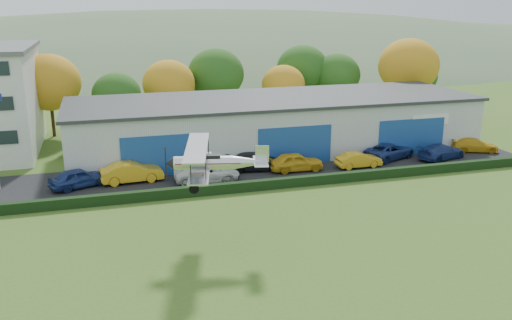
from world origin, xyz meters
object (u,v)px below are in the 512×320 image
object	(u,v)px
car_0	(79,178)
car_4	(296,162)
hangar	(275,123)
car_6	(390,151)
car_1	(132,172)
car_8	(475,145)
car_2	(207,173)
car_5	(359,160)
car_7	(441,152)
biplane	(212,161)
car_3	(256,161)

from	to	relation	value
car_0	car_4	xyz separation A→B (m)	(18.35, -0.61, 0.02)
hangar	car_6	world-z (taller)	hangar
car_1	car_6	xyz separation A→B (m)	(24.08, 0.37, -0.10)
car_6	car_8	xyz separation A→B (m)	(9.46, -0.05, -0.08)
car_2	car_0	bearing A→B (deg)	84.13
hangar	car_0	world-z (taller)	hangar
car_5	car_6	xyz separation A→B (m)	(4.14, 1.76, 0.05)
hangar	car_7	world-z (taller)	hangar
car_1	car_5	bearing A→B (deg)	-98.52
car_6	car_7	world-z (taller)	car_6
car_0	biplane	distance (m)	16.19
car_4	car_8	world-z (taller)	car_4
car_0	car_6	size ratio (longest dim) A/B	0.87
car_2	car_4	distance (m)	8.20
car_2	car_6	world-z (taller)	car_2
hangar	car_0	size ratio (longest dim) A/B	8.75
hangar	car_0	xyz separation A→B (m)	(-18.91, -7.25, -1.82)
car_0	car_3	distance (m)	15.02
car_1	car_3	world-z (taller)	car_1
car_0	car_1	world-z (taller)	car_1
car_5	car_8	xyz separation A→B (m)	(13.60, 1.71, -0.03)
hangar	biplane	bearing A→B (deg)	-117.40
car_2	car_4	xyz separation A→B (m)	(8.16, 0.76, 0.06)
hangar	biplane	xyz separation A→B (m)	(-10.58, -20.42, 2.60)
car_3	car_0	bearing A→B (deg)	100.84
car_1	car_4	distance (m)	14.18
car_1	car_5	world-z (taller)	car_1
car_1	car_6	size ratio (longest dim) A/B	0.95
car_1	car_8	distance (m)	33.54
car_3	car_4	distance (m)	3.55
hangar	car_3	world-z (taller)	hangar
car_2	biplane	world-z (taller)	biplane
car_1	car_3	size ratio (longest dim) A/B	0.95
car_4	car_3	bearing A→B (deg)	72.07
car_2	car_1	bearing A→B (deg)	77.00
car_1	car_6	distance (m)	24.09
car_4	car_6	size ratio (longest dim) A/B	0.90
hangar	car_7	bearing A→B (deg)	-30.28
car_4	car_5	bearing A→B (deg)	-93.87
car_2	car_8	world-z (taller)	car_2
car_1	car_7	distance (m)	28.73
car_5	car_6	size ratio (longest dim) A/B	0.79
hangar	car_7	distance (m)	16.31
car_4	car_6	xyz separation A→B (m)	(9.93, 1.19, -0.07)
car_2	car_8	xyz separation A→B (m)	(27.55, 1.90, -0.09)
car_3	biplane	size ratio (longest dim) A/B	0.75
car_7	car_8	distance (m)	5.05
car_4	car_0	bearing A→B (deg)	89.89
car_4	car_8	size ratio (longest dim) A/B	1.05
car_5	car_8	bearing A→B (deg)	-84.47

